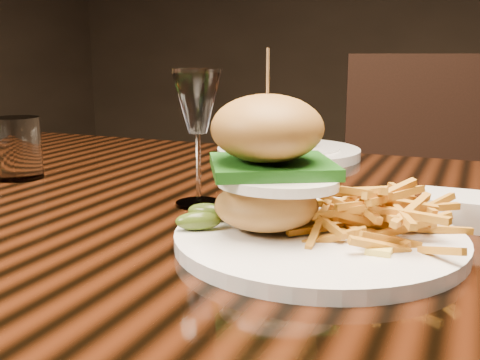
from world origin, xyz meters
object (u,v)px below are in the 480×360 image
at_px(far_dish, 288,148).
at_px(chair_far, 428,207).
at_px(dining_table, 276,260).
at_px(wine_glass, 197,106).
at_px(burger_plate, 308,198).

height_order(far_dish, chair_far, chair_far).
bearing_deg(dining_table, chair_far, 81.75).
bearing_deg(dining_table, wine_glass, -157.79).
bearing_deg(burger_plate, dining_table, 104.16).
bearing_deg(far_dish, chair_far, 66.95).
distance_m(far_dish, chair_far, 0.63).
xyz_separation_m(wine_glass, far_dish, (-0.00, 0.39, -0.11)).
relative_size(dining_table, chair_far, 1.68).
relative_size(dining_table, burger_plate, 5.32).
bearing_deg(wine_glass, far_dish, 90.69).
distance_m(wine_glass, far_dish, 0.41).
relative_size(dining_table, wine_glass, 8.97).
xyz_separation_m(far_dish, chair_far, (0.23, 0.54, -0.23)).
bearing_deg(chair_far, burger_plate, -106.56).
bearing_deg(wine_glass, dining_table, 22.21).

